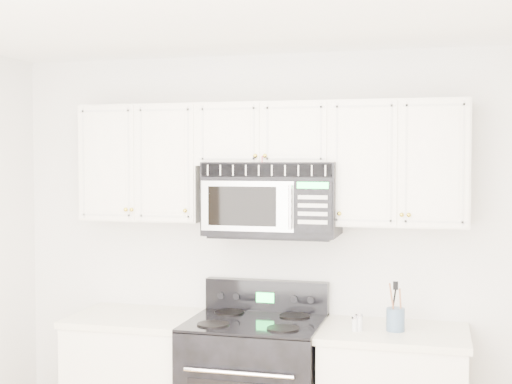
% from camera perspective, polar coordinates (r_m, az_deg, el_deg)
% --- Properties ---
extents(room, '(3.51, 3.51, 2.61)m').
position_cam_1_polar(room, '(3.02, -6.23, -9.21)').
color(room, '#997846').
rests_on(room, ground).
extents(upper_cabinets, '(2.44, 0.37, 0.75)m').
position_cam_1_polar(upper_cabinets, '(4.47, 0.91, 2.82)').
color(upper_cabinets, white).
rests_on(upper_cabinets, ground).
extents(microwave, '(0.82, 0.46, 0.45)m').
position_cam_1_polar(microwave, '(4.42, 1.36, -0.51)').
color(microwave, black).
rests_on(microwave, ground).
extents(utensil_crock, '(0.11, 0.11, 0.29)m').
position_cam_1_polar(utensil_crock, '(4.28, 11.09, -9.93)').
color(utensil_crock, '#465C71').
rests_on(utensil_crock, base_cabinet_right).
extents(shaker_salt, '(0.04, 0.04, 0.09)m').
position_cam_1_polar(shaker_salt, '(4.24, 7.91, -10.40)').
color(shaker_salt, silver).
rests_on(shaker_salt, base_cabinet_right).
extents(shaker_pepper, '(0.04, 0.04, 0.10)m').
position_cam_1_polar(shaker_pepper, '(4.25, 8.25, -10.27)').
color(shaker_pepper, silver).
rests_on(shaker_pepper, base_cabinet_right).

